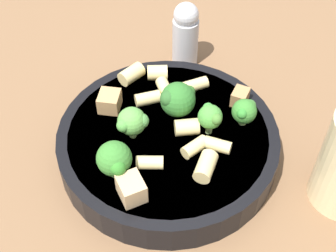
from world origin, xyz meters
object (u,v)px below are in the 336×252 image
rigatoni_0 (132,74)px  chicken_chunk_1 (110,101)px  broccoli_floret_1 (178,99)px  chicken_chunk_2 (131,189)px  rigatoni_9 (165,89)px  broccoli_floret_4 (245,111)px  rigatoni_6 (157,73)px  rigatoni_5 (187,127)px  rigatoni_4 (150,163)px  broccoli_floret_2 (132,122)px  rigatoni_8 (195,147)px  rigatoni_1 (195,85)px  rigatoni_2 (206,166)px  chicken_chunk_0 (240,97)px  broccoli_floret_0 (210,117)px  rigatoni_7 (218,145)px  broccoli_floret_3 (114,159)px  rigatoni_3 (148,98)px  pepper_shaker (185,34)px  pasta_bowl (168,142)px

rigatoni_0 → chicken_chunk_1: size_ratio=1.14×
broccoli_floret_1 → chicken_chunk_2: broccoli_floret_1 is taller
rigatoni_9 → chicken_chunk_2: 0.14m
rigatoni_0 → broccoli_floret_4: bearing=-166.0°
rigatoni_6 → rigatoni_0: bearing=48.1°
rigatoni_5 → broccoli_floret_1: bearing=-27.3°
rigatoni_0 → rigatoni_4: rigatoni_0 is taller
rigatoni_5 → rigatoni_4: bearing=93.5°
broccoli_floret_2 → rigatoni_8: size_ratio=1.35×
rigatoni_1 → rigatoni_2: (-0.08, 0.08, 0.00)m
rigatoni_2 → chicken_chunk_0: same height
rigatoni_0 → rigatoni_4: bearing=144.1°
broccoli_floret_0 → rigatoni_1: 0.07m
chicken_chunk_0 → broccoli_floret_2: bearing=66.6°
rigatoni_5 → rigatoni_7: size_ratio=0.91×
broccoli_floret_3 → chicken_chunk_1: 0.09m
broccoli_floret_1 → chicken_chunk_2: bearing=110.7°
rigatoni_3 → rigatoni_5: (-0.06, 0.00, 0.00)m
rigatoni_4 → rigatoni_6: 0.13m
chicken_chunk_0 → chicken_chunk_1: 0.14m
broccoli_floret_4 → pepper_shaker: bearing=-24.9°
chicken_chunk_2 → rigatoni_8: bearing=-95.3°
broccoli_floret_0 → broccoli_floret_3: size_ratio=0.87×
broccoli_floret_4 → rigatoni_6: (0.11, 0.01, -0.01)m
rigatoni_3 → rigatoni_8: size_ratio=1.00×
rigatoni_5 → rigatoni_8: 0.03m
rigatoni_9 → chicken_chunk_2: size_ratio=1.03×
pasta_bowl → pepper_shaker: (0.09, -0.13, 0.02)m
chicken_chunk_2 → broccoli_floret_0: bearing=-90.5°
broccoli_floret_3 → rigatoni_0: broccoli_floret_3 is taller
rigatoni_5 → chicken_chunk_0: 0.07m
rigatoni_3 → pepper_shaker: pepper_shaker is taller
chicken_chunk_2 → pepper_shaker: pepper_shaker is taller
rigatoni_5 → chicken_chunk_1: 0.09m
rigatoni_7 → rigatoni_9: bearing=-13.8°
broccoli_floret_2 → rigatoni_7: size_ratio=1.37×
rigatoni_0 → rigatoni_3: bearing=160.5°
rigatoni_6 → rigatoni_3: bearing=119.4°
broccoli_floret_0 → rigatoni_4: 0.08m
broccoli_floret_2 → chicken_chunk_1: size_ratio=1.49×
broccoli_floret_3 → rigatoni_7: (-0.05, -0.09, -0.02)m
broccoli_floret_3 → pepper_shaker: size_ratio=0.46×
pasta_bowl → broccoli_floret_1: bearing=-67.4°
rigatoni_1 → rigatoni_4: size_ratio=1.07×
broccoli_floret_4 → rigatoni_9: size_ratio=1.14×
broccoli_floret_2 → rigatoni_3: bearing=-62.4°
rigatoni_4 → chicken_chunk_2: 0.04m
broccoli_floret_0 → broccoli_floret_2: 0.08m
rigatoni_1 → rigatoni_6: size_ratio=1.23×
rigatoni_6 → rigatoni_9: size_ratio=0.84×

